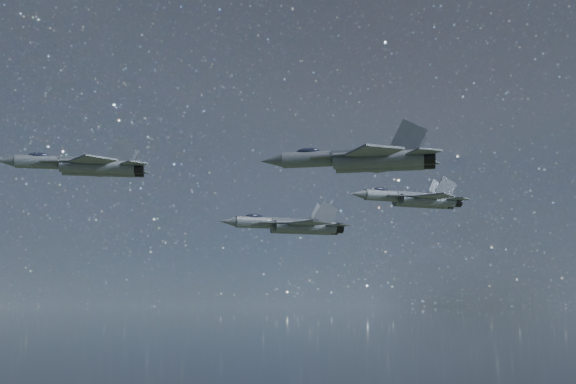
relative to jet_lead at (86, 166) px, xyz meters
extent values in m
cylinder|color=#3A4149|center=(-3.83, 0.06, 0.20)|extent=(6.77, 1.53, 1.42)
cone|color=#3A4149|center=(-8.21, 0.13, 0.20)|extent=(2.21, 1.31, 1.28)
ellipsoid|color=#1A1E2F|center=(-4.93, 0.08, 0.89)|extent=(2.18, 0.99, 0.70)
cube|color=#3A4149|center=(0.90, -0.01, 0.16)|extent=(7.49, 1.49, 1.18)
cylinder|color=#3A4149|center=(1.25, -0.93, -0.25)|extent=(7.68, 1.55, 1.42)
cylinder|color=#3A4149|center=(1.28, 0.89, -0.25)|extent=(7.68, 1.55, 1.42)
cylinder|color=black|center=(5.45, -1.00, -0.25)|extent=(1.21, 1.33, 1.31)
cylinder|color=black|center=(5.48, 0.82, -0.25)|extent=(1.21, 1.33, 1.31)
cube|color=#3A4149|center=(-2.21, -1.19, 0.09)|extent=(4.84, 1.96, 0.11)
cube|color=#3A4149|center=(-2.17, 1.27, 0.09)|extent=(4.84, 1.82, 0.11)
cube|color=#3A4149|center=(1.04, -3.12, -0.07)|extent=(4.99, 5.14, 0.18)
cube|color=#3A4149|center=(1.14, 3.08, -0.07)|extent=(5.04, 5.17, 0.18)
cube|color=#3A4149|center=(5.06, -2.18, -0.07)|extent=(2.94, 3.01, 0.14)
cube|color=#3A4149|center=(5.13, 2.01, -0.07)|extent=(2.97, 3.03, 0.14)
cube|color=#3A4149|center=(3.89, -1.20, 1.48)|extent=(3.17, 0.45, 3.24)
cube|color=#3A4149|center=(3.93, 1.08, 1.48)|extent=(3.17, 0.42, 3.24)
cylinder|color=#3A4149|center=(22.05, 18.84, -3.37)|extent=(7.88, 2.43, 1.63)
cone|color=#3A4149|center=(17.04, 18.32, -3.37)|extent=(2.65, 1.72, 1.47)
ellipsoid|color=#1A1E2F|center=(20.80, 18.71, -2.59)|extent=(2.59, 1.35, 0.81)
cube|color=#3A4149|center=(27.47, 19.40, -3.43)|extent=(8.71, 2.45, 1.36)
cylinder|color=#3A4149|center=(27.99, 18.41, -3.90)|extent=(8.92, 2.54, 1.63)
cylinder|color=#3A4149|center=(27.78, 20.49, -3.90)|extent=(8.92, 2.54, 1.63)
cylinder|color=black|center=(32.79, 18.90, -3.90)|extent=(1.51, 1.64, 1.51)
cylinder|color=black|center=(32.57, 20.99, -3.90)|extent=(1.51, 1.64, 1.51)
cube|color=#3A4149|center=(24.07, 17.63, -3.50)|extent=(5.53, 1.63, 0.13)
cube|color=#3A4149|center=(23.78, 20.44, -3.50)|extent=(5.55, 2.69, 0.13)
cube|color=#3A4149|center=(28.04, 15.88, -3.69)|extent=(5.91, 6.00, 0.21)
cube|color=#3A4149|center=(27.31, 22.97, -3.69)|extent=(5.56, 5.80, 0.21)
cube|color=#3A4149|center=(32.51, 17.51, -3.69)|extent=(3.49, 3.54, 0.16)
cube|color=#3A4149|center=(32.01, 22.30, -3.69)|extent=(3.27, 3.37, 0.16)
cube|color=#3A4149|center=(31.04, 18.46, -1.91)|extent=(3.65, 0.56, 3.73)
cube|color=#3A4149|center=(30.77, 21.07, -1.91)|extent=(3.61, 0.84, 3.73)
cylinder|color=#3A4149|center=(24.57, -5.26, 0.59)|extent=(8.19, 4.62, 1.71)
cone|color=#3A4149|center=(19.67, -3.29, 0.59)|extent=(3.02, 2.41, 1.54)
ellipsoid|color=#1A1E2F|center=(23.35, -4.77, 1.41)|extent=(2.86, 2.05, 0.85)
cube|color=#3A4149|center=(29.87, -7.39, 0.53)|extent=(8.98, 4.89, 1.43)
cylinder|color=#3A4149|center=(29.87, -8.58, 0.04)|extent=(9.21, 5.03, 1.71)
cylinder|color=#3A4149|center=(30.69, -6.54, 0.04)|extent=(9.21, 5.03, 1.71)
cylinder|color=black|center=(34.56, -10.46, 0.04)|extent=(1.92, 2.00, 1.58)
cylinder|color=black|center=(35.38, -8.42, 0.04)|extent=(1.92, 2.00, 1.58)
cube|color=#3A4149|center=(25.85, -7.38, 0.45)|extent=(5.46, 4.12, 0.13)
cube|color=#3A4149|center=(26.96, -4.62, 0.45)|extent=(5.84, 2.27, 0.13)
cube|color=#3A4149|center=(28.68, -10.94, 0.26)|extent=(4.94, 5.39, 0.22)
cube|color=#3A4149|center=(31.47, -4.01, 0.26)|extent=(6.28, 6.16, 0.22)
cube|color=#3A4149|center=(33.62, -11.62, 0.26)|extent=(2.89, 3.08, 0.16)
cube|color=#3A4149|center=(35.51, -6.93, 0.26)|extent=(3.72, 3.68, 0.16)
cube|color=#3A4149|center=(32.72, -10.02, 2.12)|extent=(3.49, 1.87, 3.91)
cube|color=#3A4149|center=(33.75, -7.47, 2.12)|extent=(3.71, 1.30, 3.91)
cylinder|color=#3A4149|center=(37.01, 8.75, -0.77)|extent=(6.99, 2.47, 1.45)
cone|color=#3A4149|center=(32.61, 8.07, -0.77)|extent=(2.39, 1.62, 1.30)
ellipsoid|color=#1A1E2F|center=(35.91, 8.58, -0.08)|extent=(2.33, 1.30, 0.71)
cube|color=#3A4149|center=(41.77, 9.48, -0.82)|extent=(7.72, 2.53, 1.20)
cylinder|color=#3A4149|center=(42.28, 8.62, -1.24)|extent=(7.91, 2.61, 1.45)
cylinder|color=#3A4149|center=(41.99, 10.45, -1.24)|extent=(7.91, 2.61, 1.45)
cylinder|color=black|center=(46.49, 9.27, -1.24)|extent=(1.39, 1.50, 1.33)
cylinder|color=black|center=(46.20, 11.10, -1.24)|extent=(1.39, 1.50, 1.33)
cube|color=#3A4149|center=(38.85, 7.76, -0.88)|extent=(4.85, 1.21, 0.11)
cube|color=#3A4149|center=(38.46, 10.24, -0.88)|extent=(4.88, 2.59, 0.11)
cube|color=#3A4149|center=(42.43, 6.40, -1.05)|extent=(5.27, 5.32, 0.19)
cube|color=#3A4149|center=(41.47, 12.62, -1.05)|extent=(4.81, 5.05, 0.19)
cube|color=#3A4149|center=(46.30, 8.03, -1.05)|extent=(3.11, 3.14, 0.14)
cube|color=#3A4149|center=(45.65, 12.24, -1.05)|extent=(2.82, 2.93, 0.14)
cube|color=#3A4149|center=(44.97, 8.80, 0.52)|extent=(3.23, 0.54, 3.30)
cube|color=#3A4149|center=(44.61, 11.09, 0.52)|extent=(3.16, 0.89, 3.30)
camera|label=1|loc=(8.25, -73.37, -14.89)|focal=42.00mm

